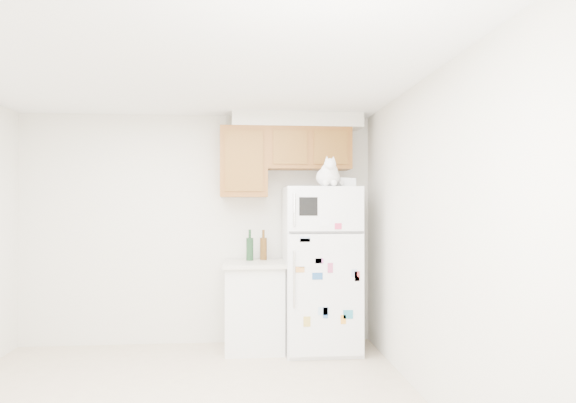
{
  "coord_description": "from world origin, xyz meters",
  "views": [
    {
      "loc": [
        0.49,
        -3.7,
        1.51
      ],
      "look_at": [
        0.95,
        1.55,
        1.55
      ],
      "focal_mm": 32.0,
      "sensor_mm": 36.0,
      "label": 1
    }
  ],
  "objects": [
    {
      "name": "room_shell",
      "position": [
        0.12,
        0.24,
        1.67
      ],
      "size": [
        3.84,
        4.04,
        2.52
      ],
      "color": "silver",
      "rests_on": "ground_plane"
    },
    {
      "name": "refrigerator",
      "position": [
        1.3,
        1.61,
        0.85
      ],
      "size": [
        0.76,
        0.78,
        1.7
      ],
      "color": "white",
      "rests_on": "ground_plane"
    },
    {
      "name": "storage_box_back",
      "position": [
        1.51,
        1.62,
        1.75
      ],
      "size": [
        0.19,
        0.15,
        0.1
      ],
      "primitive_type": "cube",
      "rotation": [
        0.0,
        0.0,
        0.09
      ],
      "color": "white",
      "rests_on": "refrigerator"
    },
    {
      "name": "bottle_green",
      "position": [
        0.56,
        1.81,
        1.09
      ],
      "size": [
        0.08,
        0.08,
        0.33
      ],
      "primitive_type": null,
      "color": "#19381E",
      "rests_on": "base_counter"
    },
    {
      "name": "base_counter",
      "position": [
        0.61,
        1.68,
        0.46
      ],
      "size": [
        0.64,
        0.64,
        0.92
      ],
      "color": "white",
      "rests_on": "ground_plane"
    },
    {
      "name": "bottle_amber",
      "position": [
        0.71,
        1.86,
        1.08
      ],
      "size": [
        0.08,
        0.08,
        0.33
      ],
      "primitive_type": null,
      "color": "#593814",
      "rests_on": "base_counter"
    },
    {
      "name": "cat",
      "position": [
        1.34,
        1.36,
        1.81
      ],
      "size": [
        0.29,
        0.42,
        0.3
      ],
      "color": "white",
      "rests_on": "refrigerator"
    },
    {
      "name": "storage_box_front",
      "position": [
        1.58,
        1.53,
        1.74
      ],
      "size": [
        0.17,
        0.14,
        0.09
      ],
      "primitive_type": "cube",
      "rotation": [
        0.0,
        0.0,
        -0.19
      ],
      "color": "white",
      "rests_on": "refrigerator"
    }
  ]
}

